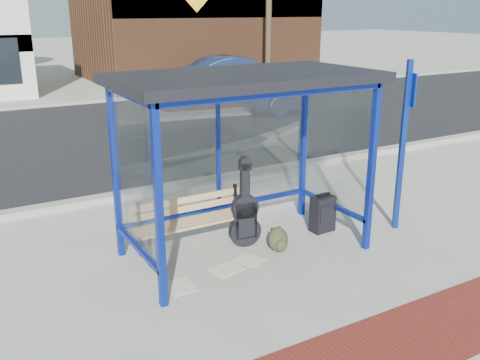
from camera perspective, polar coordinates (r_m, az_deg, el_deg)
ground at (r=7.39m, az=0.53°, el=-7.61°), size 120.00×120.00×0.00m
brick_paver_strip at (r=5.61m, az=14.79°, el=-17.25°), size 60.00×1.00×0.01m
curb_near at (r=9.79m, az=-8.10°, el=-0.89°), size 60.00×0.25×0.12m
street_asphalt at (r=14.51m, az=-15.76°, el=4.53°), size 60.00×10.00×0.00m
curb_far at (r=19.40m, az=-19.68°, el=7.56°), size 60.00×0.25×0.12m
far_sidewalk at (r=21.26m, az=-20.66°, el=8.12°), size 60.00×4.00×0.01m
bus_shelter at (r=6.82m, az=0.28°, el=8.53°), size 3.30×1.80×2.42m
storefront_brown at (r=26.78m, az=-5.04°, el=17.82°), size 10.00×7.08×6.40m
bench at (r=7.35m, az=-5.02°, el=-4.10°), size 1.64×0.41×0.77m
guitar_bag at (r=7.39m, az=0.53°, el=-3.84°), size 0.46×0.22×1.21m
suitcase at (r=8.01m, az=8.82°, el=-3.59°), size 0.35×0.24×0.60m
backpack at (r=7.34m, az=4.14°, el=-6.44°), size 0.31×0.29×0.34m
sign_post at (r=8.07m, az=17.07°, el=4.41°), size 0.16×0.29×2.50m
newspaper_a at (r=6.90m, az=-1.43°, el=-9.52°), size 0.44×0.37×0.01m
newspaper_b at (r=6.55m, az=-6.42°, el=-11.22°), size 0.31×0.40×0.01m
newspaper_c at (r=7.14m, az=1.01°, el=-8.52°), size 0.41×0.45×0.01m
parked_car at (r=21.28m, az=-0.33°, el=11.20°), size 4.41×1.67×1.44m
fire_hydrant at (r=24.08m, az=6.44°, el=11.20°), size 0.37×0.24×0.82m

